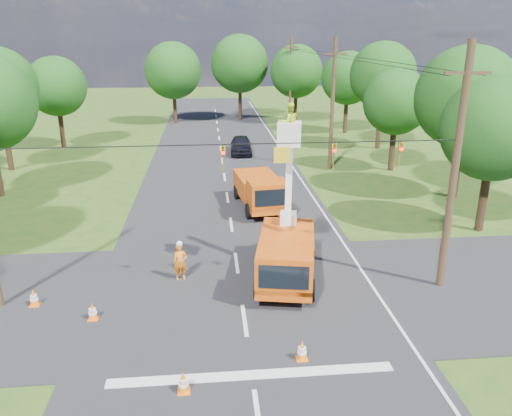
{
  "coord_description": "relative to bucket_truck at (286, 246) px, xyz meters",
  "views": [
    {
      "loc": [
        -1.14,
        -16.18,
        10.12
      ],
      "look_at": [
        0.95,
        5.37,
        2.6
      ],
      "focal_mm": 35.0,
      "sensor_mm": 36.0,
      "label": 1
    }
  ],
  "objects": [
    {
      "name": "traffic_cone_8",
      "position": [
        -0.14,
        4.4,
        -1.23
      ],
      "size": [
        0.38,
        0.38,
        0.71
      ],
      "color": "orange",
      "rests_on": "ground"
    },
    {
      "name": "road_cross",
      "position": [
        -2.05,
        -1.18,
        -1.59
      ],
      "size": [
        56.0,
        10.0,
        0.07
      ],
      "primitive_type": "cube",
      "color": "black",
      "rests_on": "ground"
    },
    {
      "name": "tree_right_a",
      "position": [
        11.45,
        4.82,
        3.97
      ],
      "size": [
        5.4,
        5.4,
        8.28
      ],
      "color": "#382616",
      "rests_on": "ground"
    },
    {
      "name": "traffic_cone_2",
      "position": [
        0.45,
        4.05,
        -1.23
      ],
      "size": [
        0.38,
        0.38,
        0.71
      ],
      "color": "orange",
      "rests_on": "ground"
    },
    {
      "name": "edge_line",
      "position": [
        3.55,
        16.82,
        -1.59
      ],
      "size": [
        0.12,
        90.0,
        0.02
      ],
      "primitive_type": "cube",
      "color": "silver",
      "rests_on": "ground"
    },
    {
      "name": "pole_right_far",
      "position": [
        6.45,
        38.82,
        3.51
      ],
      "size": [
        1.8,
        0.3,
        10.0
      ],
      "color": "#4C3823",
      "rests_on": "ground"
    },
    {
      "name": "tree_far_c",
      "position": [
        7.45,
        40.82,
        4.47
      ],
      "size": [
        6.2,
        6.2,
        9.18
      ],
      "color": "#382616",
      "rests_on": "ground"
    },
    {
      "name": "tree_right_b",
      "position": [
        12.95,
        10.82,
        4.84
      ],
      "size": [
        6.4,
        6.4,
        9.65
      ],
      "color": "#382616",
      "rests_on": "ground"
    },
    {
      "name": "tree_right_d",
      "position": [
        12.75,
        25.82,
        5.09
      ],
      "size": [
        6.0,
        6.0,
        9.7
      ],
      "color": "#382616",
      "rests_on": "ground"
    },
    {
      "name": "stop_bar",
      "position": [
        -2.05,
        -6.38,
        -1.59
      ],
      "size": [
        9.0,
        0.45,
        0.02
      ],
      "primitive_type": "cube",
      "color": "silver",
      "rests_on": "ground"
    },
    {
      "name": "distant_car",
      "position": [
        -0.27,
        24.76,
        -0.8
      ],
      "size": [
        2.12,
        4.72,
        1.58
      ],
      "primitive_type": "imported",
      "rotation": [
        0.0,
        0.0,
        -0.06
      ],
      "color": "black",
      "rests_on": "ground"
    },
    {
      "name": "second_truck",
      "position": [
        -0.11,
        9.56,
        -0.42
      ],
      "size": [
        2.99,
        6.25,
        2.26
      ],
      "rotation": [
        0.0,
        0.0,
        0.12
      ],
      "color": "#D8590F",
      "rests_on": "ground"
    },
    {
      "name": "bucket_truck",
      "position": [
        0.0,
        0.0,
        0.0
      ],
      "size": [
        3.31,
        6.31,
        7.59
      ],
      "rotation": [
        0.0,
        0.0,
        -0.19
      ],
      "color": "#D8590F",
      "rests_on": "ground"
    },
    {
      "name": "traffic_cone_1",
      "position": [
        -0.35,
        -5.7,
        -1.23
      ],
      "size": [
        0.38,
        0.38,
        0.71
      ],
      "color": "orange",
      "rests_on": "ground"
    },
    {
      "name": "pole_right_mid",
      "position": [
        6.45,
        18.82,
        3.51
      ],
      "size": [
        1.8,
        0.3,
        10.0
      ],
      "color": "#4C3823",
      "rests_on": "ground"
    },
    {
      "name": "traffic_cone_4",
      "position": [
        -7.7,
        -2.53,
        -1.23
      ],
      "size": [
        0.38,
        0.38,
        0.71
      ],
      "color": "orange",
      "rests_on": "ground"
    },
    {
      "name": "traffic_cone_7",
      "position": [
        1.31,
        13.29,
        -1.23
      ],
      "size": [
        0.38,
        0.38,
        0.71
      ],
      "color": "orange",
      "rests_on": "ground"
    },
    {
      "name": "tree_right_c",
      "position": [
        11.15,
        17.82,
        3.72
      ],
      "size": [
        5.0,
        5.0,
        7.83
      ],
      "color": "#382616",
      "rests_on": "ground"
    },
    {
      "name": "tree_left_f",
      "position": [
        -16.85,
        28.82,
        4.09
      ],
      "size": [
        5.4,
        5.4,
        8.4
      ],
      "color": "#382616",
      "rests_on": "ground"
    },
    {
      "name": "tree_far_a",
      "position": [
        -7.05,
        41.82,
        4.6
      ],
      "size": [
        6.6,
        6.6,
        9.5
      ],
      "color": "#382616",
      "rests_on": "ground"
    },
    {
      "name": "traffic_cone_3",
      "position": [
        0.82,
        7.5,
        -1.23
      ],
      "size": [
        0.38,
        0.38,
        0.71
      ],
      "color": "orange",
      "rests_on": "ground"
    },
    {
      "name": "signal_span",
      "position": [
        0.17,
        -1.19,
        4.29
      ],
      "size": [
        18.0,
        0.29,
        1.07
      ],
      "color": "black",
      "rests_on": "ground"
    },
    {
      "name": "tree_far_b",
      "position": [
        0.95,
        43.82,
        5.22
      ],
      "size": [
        7.0,
        7.0,
        10.32
      ],
      "color": "#382616",
      "rests_on": "ground"
    },
    {
      "name": "traffic_cone_0",
      "position": [
        -4.15,
        -6.93,
        -1.23
      ],
      "size": [
        0.38,
        0.38,
        0.71
      ],
      "color": "orange",
      "rests_on": "ground"
    },
    {
      "name": "road_main",
      "position": [
        -2.05,
        16.82,
        -1.59
      ],
      "size": [
        12.0,
        100.0,
        0.06
      ],
      "primitive_type": "cube",
      "color": "black",
      "rests_on": "ground"
    },
    {
      "name": "ground_worker",
      "position": [
        -4.56,
        0.43,
        -0.75
      ],
      "size": [
        0.67,
        0.49,
        1.68
      ],
      "primitive_type": "imported",
      "rotation": [
        0.0,
        0.0,
        0.15
      ],
      "color": "orange",
      "rests_on": "ground"
    },
    {
      "name": "traffic_cone_5",
      "position": [
        -10.21,
        -1.26,
        -1.23
      ],
      "size": [
        0.38,
        0.38,
        0.71
      ],
      "color": "orange",
      "rests_on": "ground"
    },
    {
      "name": "ground",
      "position": [
        -2.05,
        16.82,
        -1.59
      ],
      "size": [
        140.0,
        140.0,
        0.0
      ],
      "primitive_type": "plane",
      "color": "#284F17",
      "rests_on": "ground"
    },
    {
      "name": "tree_right_e",
      "position": [
        11.75,
        33.82,
        4.22
      ],
      "size": [
        5.6,
        5.6,
        8.63
      ],
      "color": "#382616",
      "rests_on": "ground"
    },
    {
      "name": "pole_right_near",
      "position": [
        6.45,
        -1.18,
        3.51
      ],
      "size": [
        1.8,
        0.3,
        10.0
      ],
      "color": "#4C3823",
      "rests_on": "ground"
    }
  ]
}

